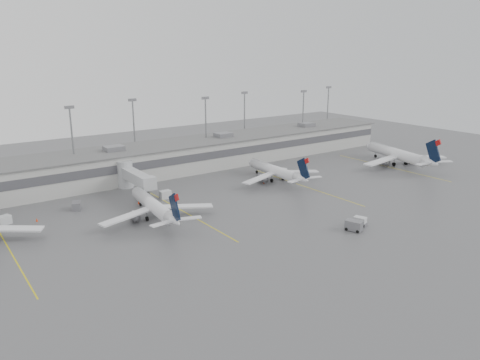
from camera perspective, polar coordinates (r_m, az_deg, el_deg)
ground at (r=94.50m, az=10.00°, el=-5.85°), size 260.00×260.00×0.00m
terminal at (r=138.17m, az=-7.23°, el=2.95°), size 152.00×17.00×9.45m
light_masts at (r=141.73m, az=-8.46°, el=6.46°), size 142.40×8.00×20.60m
jet_bridge_right at (r=118.98m, az=-13.08°, el=0.45°), size 4.00×17.20×7.00m
stand_markings at (r=111.49m, az=1.23°, el=-2.24°), size 105.25×40.00×0.01m
jet_mid_left at (r=99.03m, az=-10.38°, el=-3.15°), size 24.43×27.49×8.90m
jet_mid_right at (r=125.75m, az=4.48°, el=1.10°), size 24.43×27.44×8.87m
jet_far_right at (r=150.64m, az=18.88°, el=2.96°), size 28.62×32.48×10.70m
baggage_tug at (r=97.49m, az=14.41°, el=-4.99°), size 2.54×3.18×1.78m
baggage_cart at (r=94.33m, az=13.71°, el=-5.40°), size 2.78×3.63×2.06m
gse_uld_a at (r=106.28m, az=-26.83°, el=-4.39°), size 2.96×2.45×1.79m
gse_uld_b at (r=112.65m, az=-9.10°, el=-1.76°), size 2.63×1.76×1.86m
gse_uld_c at (r=132.17m, az=5.19°, el=0.98°), size 3.10×2.63×1.86m
gse_loader at (r=109.54m, az=-19.29°, el=-2.98°), size 2.73×3.33×1.79m
cone_a at (r=105.36m, az=-23.53°, el=-4.47°), size 0.44×0.44×0.70m
cone_b at (r=109.99m, az=-12.25°, el=-2.67°), size 0.44×0.44×0.70m
cone_c at (r=123.93m, az=2.95°, el=-0.23°), size 0.49×0.49×0.77m
cone_d at (r=156.15m, az=16.84°, el=2.44°), size 0.45×0.45×0.72m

